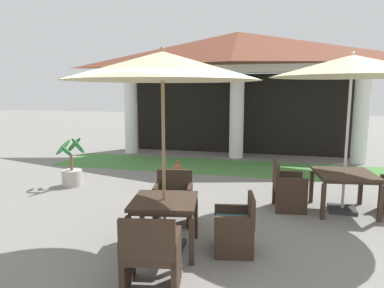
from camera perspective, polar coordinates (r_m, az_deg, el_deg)
name	(u,v)px	position (r m, az deg, el deg)	size (l,w,h in m)	color
ground_plane	(178,246)	(5.28, -2.32, -16.56)	(60.00, 60.00, 0.00)	gray
background_pavilion	(238,63)	(11.83, 7.69, 13.26)	(8.93, 2.46, 4.17)	white
lawn_strip	(229,167)	(10.33, 6.24, -3.84)	(10.73, 2.16, 0.01)	#47843D
patio_table_near_foreground	(164,206)	(4.94, -4.64, -10.30)	(1.05, 1.05, 0.75)	#38281E
patio_umbrella_near_foreground	(163,68)	(4.68, -4.94, 12.54)	(2.63, 2.63, 2.84)	#2D2D2D
patio_chair_near_foreground_south	(151,255)	(4.10, -6.87, -17.86)	(0.72, 0.63, 0.92)	#38281E
patio_chair_near_foreground_north	(173,199)	(5.96, -3.11, -9.09)	(0.71, 0.60, 0.90)	#38281E
patio_chair_near_foreground_east	(236,226)	(4.99, 7.32, -13.37)	(0.63, 0.64, 0.83)	#38281E
patio_table_mid_left	(344,177)	(7.03, 24.03, -5.06)	(1.14, 1.14, 0.76)	#38281E
patio_umbrella_mid_left	(352,67)	(6.86, 25.11, 11.57)	(2.91, 2.91, 2.96)	#2D2D2D
patio_chair_mid_left_west	(287,188)	(6.86, 15.58, -7.00)	(0.65, 0.69, 0.92)	#38281E
potted_palm_left_edge	(72,172)	(8.74, -19.37, -4.39)	(0.60, 0.57, 1.22)	#B2AD9E
terracotta_urn	(178,169)	(9.19, -2.40, -4.24)	(0.26, 0.26, 0.44)	brown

